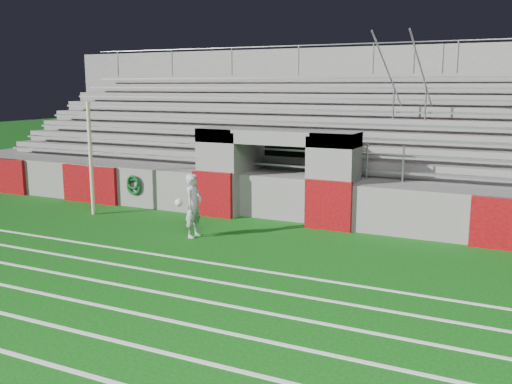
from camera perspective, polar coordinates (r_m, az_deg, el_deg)
The scene contains 6 objects.
ground at distance 13.71m, azimuth -4.07°, elevation -5.71°, with size 90.00×90.00×0.00m, color #0C4C0E.
field_post at distance 17.71m, azimuth -16.20°, elevation 3.22°, with size 0.11×0.11×3.39m, color #C3BC91.
field_markings at distance 9.96m, azimuth -18.97°, elevation -12.68°, with size 28.00×8.09×0.01m.
stadium_structure at distance 20.58m, azimuth 7.06°, elevation 3.97°, with size 26.00×8.48×5.42m.
goalkeeper_with_ball at distance 14.65m, azimuth -6.28°, elevation -1.36°, with size 0.56×0.71×1.64m.
hose_coil at distance 18.48m, azimuth -12.13°, elevation 0.70°, with size 0.56×0.15×0.65m.
Camera 1 is at (6.62, -11.37, 3.85)m, focal length 40.00 mm.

